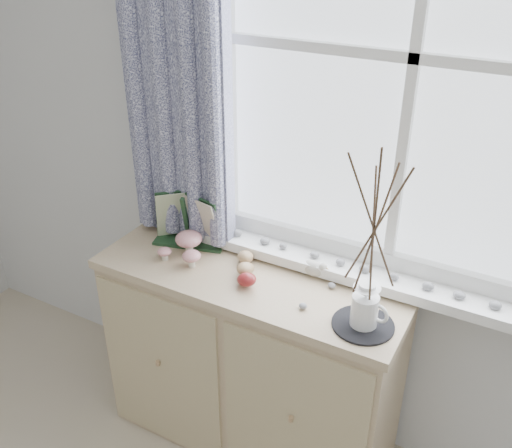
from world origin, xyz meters
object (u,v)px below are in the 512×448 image
toadstool_cluster (187,245)px  twig_pitcher (375,223)px  sideboard (251,360)px  botanical_book (184,221)px

toadstool_cluster → twig_pitcher: 0.81m
sideboard → twig_pitcher: bearing=-10.0°
botanical_book → toadstool_cluster: size_ratio=1.81×
toadstool_cluster → twig_pitcher: size_ratio=0.27×
sideboard → twig_pitcher: (0.47, -0.08, 0.81)m
twig_pitcher → botanical_book: bearing=-173.5°
sideboard → toadstool_cluster: size_ratio=6.53×
botanical_book → toadstool_cluster: botanical_book is taller
toadstool_cluster → twig_pitcher: twig_pitcher is taller
botanical_book → twig_pitcher: twig_pitcher is taller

